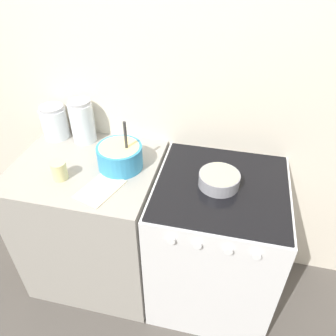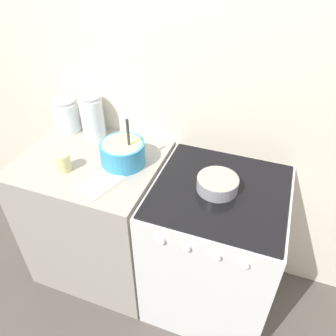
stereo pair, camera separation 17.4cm
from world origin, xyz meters
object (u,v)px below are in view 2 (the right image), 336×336
storage_jar_middle (93,119)px  tin_can (63,162)px  storage_jar_left (67,117)px  stove (213,248)px  mixing_bowl (123,152)px  baking_pan (218,183)px

storage_jar_middle → tin_can: storage_jar_middle is taller
storage_jar_left → storage_jar_middle: (0.19, -0.00, 0.02)m
stove → storage_jar_middle: (-0.88, 0.25, 0.58)m
stove → storage_jar_middle: storage_jar_middle is taller
stove → tin_can: size_ratio=9.37×
mixing_bowl → baking_pan: 0.55m
mixing_bowl → storage_jar_left: 0.54m
mixing_bowl → storage_jar_middle: bearing=145.6°
stove → storage_jar_middle: bearing=164.4°
baking_pan → storage_jar_middle: storage_jar_middle is taller
stove → mixing_bowl: mixing_bowl is taller
mixing_bowl → tin_can: bearing=-148.8°
stove → baking_pan: (-0.02, -0.00, 0.51)m
baking_pan → storage_jar_middle: (-0.86, 0.25, 0.08)m
stove → mixing_bowl: size_ratio=3.24×
baking_pan → tin_can: 0.84m
tin_can → storage_jar_middle: bearing=94.6°
baking_pan → storage_jar_middle: size_ratio=0.80×
stove → storage_jar_middle: 1.08m
stove → storage_jar_left: storage_jar_left is taller
mixing_bowl → storage_jar_left: mixing_bowl is taller
storage_jar_middle → stove: bearing=-15.6°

